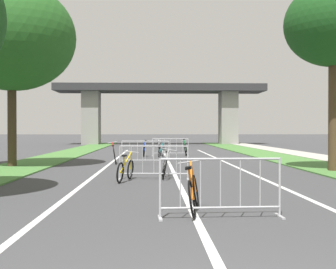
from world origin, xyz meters
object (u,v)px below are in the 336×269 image
(crowd_barrier_third, at_px, (145,153))
(bicycle_blue_6, at_px, (144,150))
(bicycle_teal_5, at_px, (161,150))
(tree_right_cypress_far, at_px, (335,25))
(bicycle_silver_1, at_px, (160,149))
(crowd_barrier_second, at_px, (154,163))
(tree_left_oak_near, at_px, (12,37))
(bicycle_red_7, at_px, (115,155))
(crowd_barrier_fourth, at_px, (170,147))
(bicycle_yellow_4, at_px, (126,170))
(bicycle_white_2, at_px, (165,166))
(bicycle_green_3, at_px, (186,149))
(bicycle_orange_0, at_px, (193,193))
(crowd_barrier_nearest, at_px, (221,188))

(crowd_barrier_third, xyz_separation_m, bicycle_blue_6, (-0.18, 5.55, -0.14))
(crowd_barrier_third, bearing_deg, bicycle_teal_5, 81.32)
(tree_right_cypress_far, distance_m, bicycle_silver_1, 12.88)
(crowd_barrier_second, bearing_deg, bicycle_blue_6, 92.74)
(tree_left_oak_near, relative_size, bicycle_red_7, 4.41)
(crowd_barrier_fourth, bearing_deg, bicycle_red_7, -116.92)
(crowd_barrier_fourth, height_order, bicycle_silver_1, crowd_barrier_fourth)
(bicycle_blue_6, bearing_deg, bicycle_yellow_4, -95.48)
(bicycle_white_2, distance_m, bicycle_red_7, 6.33)
(crowd_barrier_second, relative_size, bicycle_silver_1, 1.30)
(tree_left_oak_near, height_order, bicycle_teal_5, tree_left_oak_near)
(tree_right_cypress_far, bearing_deg, tree_left_oak_near, 169.32)
(bicycle_yellow_4, bearing_deg, bicycle_green_3, 90.57)
(bicycle_green_3, xyz_separation_m, bicycle_teal_5, (-1.48, -1.13, -0.02))
(bicycle_red_7, bearing_deg, crowd_barrier_fourth, 57.92)
(bicycle_white_2, distance_m, bicycle_teal_5, 10.84)
(crowd_barrier_second, relative_size, bicycle_orange_0, 1.33)
(crowd_barrier_third, xyz_separation_m, bicycle_yellow_4, (-0.48, -6.34, -0.17))
(bicycle_silver_1, bearing_deg, bicycle_blue_6, -134.00)
(crowd_barrier_fourth, relative_size, bicycle_white_2, 1.30)
(crowd_barrier_nearest, xyz_separation_m, bicycle_green_3, (0.77, 18.28, -0.13))
(bicycle_silver_1, height_order, bicycle_white_2, bicycle_silver_1)
(bicycle_white_2, xyz_separation_m, bicycle_blue_6, (-0.90, 11.07, 0.02))
(bicycle_green_3, relative_size, bicycle_red_7, 0.97)
(bicycle_white_2, relative_size, bicycle_blue_6, 0.97)
(bicycle_orange_0, bearing_deg, crowd_barrier_nearest, -34.58)
(crowd_barrier_second, xyz_separation_m, bicycle_teal_5, (0.45, 11.24, -0.15))
(bicycle_yellow_4, xyz_separation_m, bicycle_blue_6, (0.30, 11.89, 0.04))
(bicycle_orange_0, bearing_deg, crowd_barrier_third, 104.82)
(crowd_barrier_fourth, xyz_separation_m, bicycle_silver_1, (-0.62, 0.47, -0.14))
(tree_right_cypress_far, xyz_separation_m, bicycle_red_7, (-8.44, 4.14, -4.99))
(crowd_barrier_third, distance_m, bicycle_green_3, 6.84)
(bicycle_green_3, relative_size, bicycle_blue_6, 0.97)
(bicycle_orange_0, bearing_deg, crowd_barrier_fourth, 98.49)
(bicycle_silver_1, bearing_deg, crowd_barrier_second, -87.84)
(tree_left_oak_near, xyz_separation_m, tree_right_cypress_far, (12.49, -2.36, 0.01))
(crowd_barrier_fourth, relative_size, bicycle_teal_5, 1.35)
(crowd_barrier_third, xyz_separation_m, bicycle_red_7, (-1.42, 0.44, -0.14))
(bicycle_green_3, relative_size, bicycle_teal_5, 1.03)
(crowd_barrier_second, relative_size, crowd_barrier_third, 1.00)
(crowd_barrier_second, relative_size, bicycle_green_3, 1.31)
(bicycle_red_7, bearing_deg, bicycle_silver_1, 64.85)
(tree_left_oak_near, bearing_deg, crowd_barrier_fourth, 46.74)
(crowd_barrier_second, relative_size, bicycle_teal_5, 1.36)
(crowd_barrier_second, height_order, crowd_barrier_fourth, same)
(tree_right_cypress_far, xyz_separation_m, bicycle_silver_1, (-6.27, 10.08, -4.99))
(crowd_barrier_fourth, bearing_deg, tree_right_cypress_far, -59.52)
(bicycle_green_3, bearing_deg, bicycle_red_7, -114.24)
(bicycle_silver_1, height_order, bicycle_teal_5, bicycle_silver_1)
(bicycle_blue_6, bearing_deg, bicycle_silver_1, 38.07)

